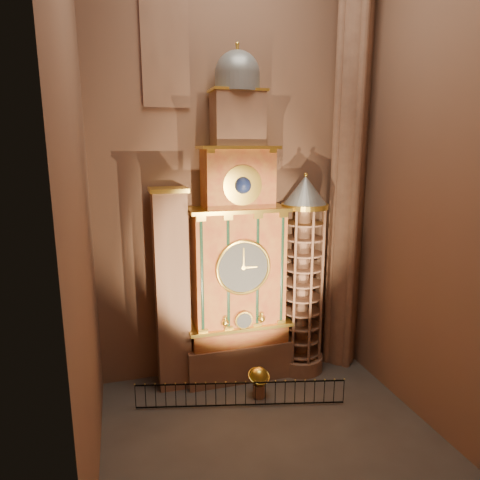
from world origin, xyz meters
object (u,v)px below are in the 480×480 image
object	(u,v)px
portrait_tower	(172,290)
stair_turret	(302,278)
celestial_globe	(259,379)
astronomical_clock	(238,255)
iron_railing	(241,394)

from	to	relation	value
portrait_tower	stair_turret	distance (m)	6.91
stair_turret	portrait_tower	bearing A→B (deg)	177.67
celestial_globe	stair_turret	bearing A→B (deg)	33.61
stair_turret	astronomical_clock	bearing A→B (deg)	175.70
astronomical_clock	stair_turret	distance (m)	3.78
astronomical_clock	portrait_tower	distance (m)	3.73
astronomical_clock	portrait_tower	xyz separation A→B (m)	(-3.40, 0.02, -1.53)
astronomical_clock	celestial_globe	size ratio (longest dim) A/B	10.62
portrait_tower	celestial_globe	distance (m)	6.14
portrait_tower	astronomical_clock	bearing A→B (deg)	-0.29
astronomical_clock	iron_railing	bearing A→B (deg)	-103.24
celestial_globe	iron_railing	size ratio (longest dim) A/B	0.16
astronomical_clock	iron_railing	world-z (taller)	astronomical_clock
celestial_globe	astronomical_clock	bearing A→B (deg)	100.17
astronomical_clock	portrait_tower	world-z (taller)	astronomical_clock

